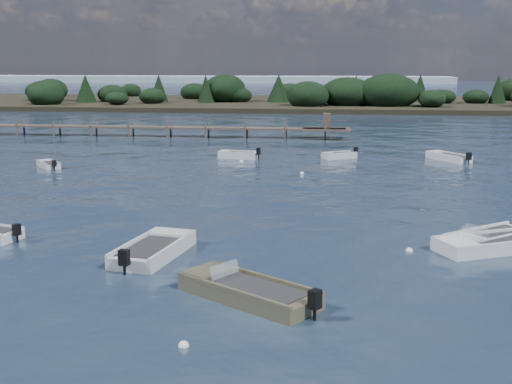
# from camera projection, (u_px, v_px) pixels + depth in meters

# --- Properties ---
(ground) EXTENTS (400.00, 400.00, 0.00)m
(ground) POSITION_uv_depth(u_px,v_px,m) (295.00, 127.00, 80.55)
(ground) COLOR #172336
(ground) RESTS_ON ground
(dinghy_mid_white_b) EXTENTS (4.55, 4.08, 1.20)m
(dinghy_mid_white_b) POSITION_uv_depth(u_px,v_px,m) (490.00, 240.00, 29.10)
(dinghy_mid_white_b) COLOR silver
(dinghy_mid_white_b) RESTS_ON ground
(tender_far_grey_b) EXTENTS (3.17, 2.47, 1.12)m
(tender_far_grey_b) POSITION_uv_depth(u_px,v_px,m) (339.00, 157.00, 54.48)
(tender_far_grey_b) COLOR silver
(tender_far_grey_b) RESTS_ON ground
(tender_far_grey) EXTENTS (2.62, 2.80, 0.99)m
(tender_far_grey) POSITION_uv_depth(u_px,v_px,m) (49.00, 166.00, 49.86)
(tender_far_grey) COLOR silver
(tender_far_grey) RESTS_ON ground
(dinghy_extra_a) EXTENTS (2.80, 5.13, 1.28)m
(dinghy_extra_a) POSITION_uv_depth(u_px,v_px,m) (154.00, 252.00, 27.18)
(dinghy_extra_a) COLOR silver
(dinghy_extra_a) RESTS_ON ground
(dinghy_near_olive) EXTENTS (5.32, 4.47, 1.35)m
(dinghy_near_olive) POSITION_uv_depth(u_px,v_px,m) (248.00, 294.00, 22.26)
(dinghy_near_olive) COLOR brown
(dinghy_near_olive) RESTS_ON ground
(dinghy_extra_b) EXTENTS (3.38, 4.24, 1.24)m
(dinghy_extra_b) POSITION_uv_depth(u_px,v_px,m) (448.00, 159.00, 53.29)
(dinghy_extra_b) COLOR silver
(dinghy_extra_b) RESTS_ON ground
(dinghy_mid_white_a) EXTENTS (5.48, 3.91, 1.29)m
(dinghy_mid_white_a) POSITION_uv_depth(u_px,v_px,m) (493.00, 246.00, 28.05)
(dinghy_mid_white_a) COLOR silver
(dinghy_mid_white_a) RESTS_ON ground
(tender_far_white) EXTENTS (3.66, 1.79, 1.23)m
(tender_far_white) POSITION_uv_depth(u_px,v_px,m) (238.00, 156.00, 54.57)
(tender_far_white) COLOR silver
(tender_far_white) RESTS_ON ground
(buoy_a) EXTENTS (0.32, 0.32, 0.32)m
(buoy_a) POSITION_uv_depth(u_px,v_px,m) (184.00, 346.00, 18.61)
(buoy_a) COLOR white
(buoy_a) RESTS_ON ground
(buoy_b) EXTENTS (0.32, 0.32, 0.32)m
(buoy_b) POSITION_uv_depth(u_px,v_px,m) (409.00, 251.00, 27.92)
(buoy_b) COLOR white
(buoy_b) RESTS_ON ground
(buoy_e) EXTENTS (0.32, 0.32, 0.32)m
(buoy_e) POSITION_uv_depth(u_px,v_px,m) (302.00, 174.00, 47.12)
(buoy_e) COLOR white
(buoy_e) RESTS_ON ground
(buoy_extra_a) EXTENTS (0.32, 0.32, 0.32)m
(buoy_extra_a) POSITION_uv_depth(u_px,v_px,m) (241.00, 162.00, 52.66)
(buoy_extra_a) COLOR white
(buoy_extra_a) RESTS_ON ground
(jetty) EXTENTS (64.50, 3.20, 3.40)m
(jetty) POSITION_uv_depth(u_px,v_px,m) (93.00, 127.00, 71.06)
(jetty) COLOR brown
(jetty) RESTS_ON ground
(far_headland) EXTENTS (190.00, 40.00, 5.80)m
(far_headland) POSITION_uv_depth(u_px,v_px,m) (444.00, 96.00, 116.35)
(far_headland) COLOR black
(far_headland) RESTS_ON ground
(distant_haze) EXTENTS (280.00, 20.00, 2.40)m
(distant_haze) POSITION_uv_depth(u_px,v_px,m) (92.00, 82.00, 255.96)
(distant_haze) COLOR #9AA9BE
(distant_haze) RESTS_ON ground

